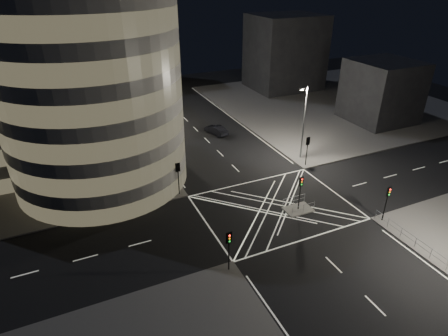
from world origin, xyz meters
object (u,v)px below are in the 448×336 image
traffic_signal_nr (387,197)px  street_lamp_left_far (128,95)px  street_lamp_right_far (304,121)px  traffic_signal_fr (307,146)px  traffic_signal_nl (229,244)px  traffic_signal_fl (178,173)px  street_lamp_left_near (158,136)px  sedan (216,130)px  central_island (298,209)px  traffic_signal_island (301,187)px

traffic_signal_nr → street_lamp_left_far: bearing=116.4°
traffic_signal_nr → street_lamp_right_far: 16.03m
traffic_signal_fr → traffic_signal_nl: bearing=-142.3°
traffic_signal_fl → traffic_signal_nr: size_ratio=1.00×
traffic_signal_fr → street_lamp_left_far: bearing=128.2°
street_lamp_right_far → street_lamp_left_near: bearing=171.0°
traffic_signal_nr → street_lamp_left_far: 41.15m
traffic_signal_fr → street_lamp_left_far: size_ratio=0.40×
traffic_signal_fr → street_lamp_left_near: (-18.24, 5.20, 2.63)m
traffic_signal_fl → traffic_signal_fr: same height
traffic_signal_fl → traffic_signal_nr: 22.24m
traffic_signal_fl → street_lamp_left_near: 5.86m
traffic_signal_nl → traffic_signal_nr: 17.60m
traffic_signal_nr → street_lamp_left_near: bearing=134.1°
sedan → traffic_signal_nr: bearing=85.4°
central_island → traffic_signal_fl: traffic_signal_fl is taller
traffic_signal_nl → street_lamp_right_far: size_ratio=0.40×
traffic_signal_island → street_lamp_left_far: bearing=110.0°
traffic_signal_island → traffic_signal_nr: bearing=-37.9°
traffic_signal_nr → street_lamp_left_near: (-18.24, 18.80, 2.63)m
traffic_signal_fl → street_lamp_left_far: 23.36m
traffic_signal_island → street_lamp_left_far: (-11.44, 31.50, 2.63)m
traffic_signal_fr → traffic_signal_nr: 13.60m
traffic_signal_nl → central_island: bearing=26.1°
central_island → sedan: bearing=89.5°
traffic_signal_island → sedan: traffic_signal_island is taller
traffic_signal_island → street_lamp_left_near: 17.89m
street_lamp_left_near → street_lamp_left_far: same height
traffic_signal_nr → traffic_signal_fl: bearing=142.3°
traffic_signal_island → traffic_signal_fr: bearing=50.7°
central_island → traffic_signal_fl: bearing=142.5°
street_lamp_right_far → sedan: (-7.22, 12.68, -4.82)m
central_island → street_lamp_left_near: bearing=130.3°
traffic_signal_nr → traffic_signal_island: same height
central_island → traffic_signal_nl: bearing=-153.9°
traffic_signal_nr → street_lamp_right_far: street_lamp_right_far is taller
traffic_signal_nl → traffic_signal_fl: bearing=90.0°
traffic_signal_fl → traffic_signal_nr: same height
traffic_signal_nl → sedan: 30.61m
traffic_signal_nr → traffic_signal_island: (-6.80, 5.30, 0.00)m
traffic_signal_nl → sedan: bearing=68.9°
traffic_signal_fr → street_lamp_left_near: 19.14m
traffic_signal_nl → street_lamp_left_near: size_ratio=0.40×
traffic_signal_nr → traffic_signal_nl: bearing=180.0°
traffic_signal_nl → traffic_signal_island: size_ratio=1.00×
traffic_signal_fl → street_lamp_left_far: street_lamp_left_far is taller
traffic_signal_island → street_lamp_right_far: street_lamp_right_far is taller
traffic_signal_fr → traffic_signal_island: size_ratio=1.00×
traffic_signal_nl → sedan: size_ratio=0.92×
central_island → street_lamp_left_far: bearing=110.0°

